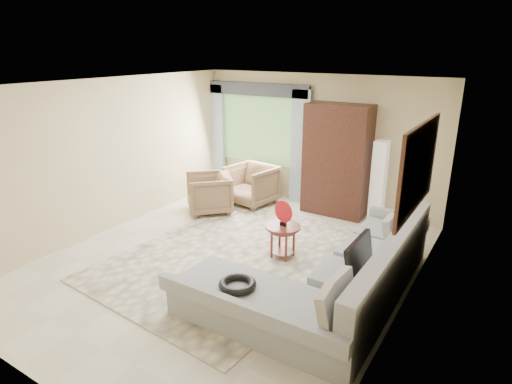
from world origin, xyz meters
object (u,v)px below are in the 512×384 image
Objects in this scene: coffee_table at (283,241)px; potted_plant at (222,185)px; armchair_right at (251,185)px; armoire at (337,160)px; tv_screen at (359,258)px; sectional_sofa at (337,283)px; armchair_left at (209,193)px; floor_lamp at (378,182)px.

potted_plant reaches higher than coffee_table.
armchair_right is 1.65× the size of potted_plant.
potted_plant is 2.56m from armoire.
tv_screen is 4.04m from armchair_right.
sectional_sofa is 3.70m from armchair_left.
floor_lamp is (3.21, 0.46, 0.48)m from potted_plant.
armoire is (-0.07, 2.19, 0.77)m from coffee_table.
armchair_right reaches higher than coffee_table.
tv_screen is 3.33m from armoire.
potted_plant is 0.36× the size of floor_lamp.
armchair_left is (-3.31, 1.64, 0.10)m from sectional_sofa.
coffee_table is at bearing -108.01° from floor_lamp.
armoire is at bearing 24.07° from armchair_right.
armchair_left is at bearing -69.13° from potted_plant.
coffee_table is 3.05m from potted_plant.
floor_lamp reaches higher than tv_screen.
sectional_sofa is at bearing -34.42° from potted_plant.
sectional_sofa reaches higher than armchair_left.
tv_screen reaches higher than armchair_right.
floor_lamp reaches higher than coffee_table.
tv_screen is (0.27, -0.05, 0.44)m from sectional_sofa.
floor_lamp is (-0.43, 2.96, 0.47)m from sectional_sofa.
tv_screen is 0.83× the size of armchair_right.
tv_screen is at bearing -29.42° from armchair_right.
sectional_sofa is at bearing -66.94° from armoire.
tv_screen is at bearing -63.04° from armoire.
tv_screen is 1.68m from coffee_table.
tv_screen reaches higher than sectional_sofa.
sectional_sofa is 3.24m from armoire.
tv_screen is 4.69m from potted_plant.
coffee_table is 2.41m from floor_lamp.
armchair_right reaches higher than armchair_left.
sectional_sofa is at bearing 169.02° from tv_screen.
tv_screen is 1.39× the size of coffee_table.
sectional_sofa is 3.79m from armchair_right.
armchair_right is at bearing 141.23° from tv_screen.
armoire is (2.41, 0.40, 0.78)m from potted_plant.
tv_screen is 3.09m from floor_lamp.
coffee_table is 0.64× the size of armchair_left.
armoire is at bearing 116.96° from tv_screen.
armchair_right is at bearing 106.91° from armchair_left.
armoire is (-1.50, 2.95, 0.33)m from tv_screen.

